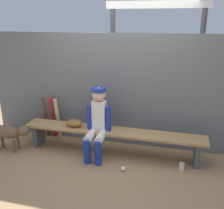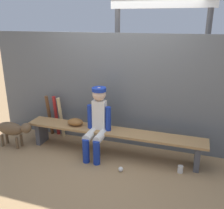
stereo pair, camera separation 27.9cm
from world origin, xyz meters
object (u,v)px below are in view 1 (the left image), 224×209
(player_seated, at_px, (97,121))
(bat_aluminum_red, at_px, (53,117))
(dog, at_px, (9,132))
(bat_wood_natural, at_px, (58,119))
(baseball, at_px, (123,169))
(baseball_glove, at_px, (74,123))
(dugout_bench, at_px, (112,135))
(cup_on_bench, at_px, (96,125))
(bat_wood_dark, at_px, (46,117))
(cup_on_ground, at_px, (182,166))

(player_seated, distance_m, bat_aluminum_red, 1.16)
(dog, bearing_deg, bat_wood_natural, 43.89)
(dog, bearing_deg, baseball, -4.52)
(baseball_glove, xyz_separation_m, dog, (-1.08, -0.30, -0.16))
(dugout_bench, height_order, cup_on_bench, cup_on_bench)
(baseball_glove, bearing_deg, bat_wood_dark, 156.19)
(player_seated, xyz_separation_m, bat_wood_dark, (-1.17, 0.43, -0.21))
(dugout_bench, bearing_deg, cup_on_bench, 176.85)
(bat_aluminum_red, xyz_separation_m, cup_on_ground, (2.41, -0.56, -0.35))
(bat_wood_dark, relative_size, cup_on_ground, 7.61)
(baseball, bearing_deg, cup_on_ground, 16.71)
(dugout_bench, xyz_separation_m, baseball_glove, (-0.67, 0.00, 0.14))
(baseball, bearing_deg, dog, 175.48)
(dugout_bench, relative_size, bat_aluminum_red, 3.72)
(baseball_glove, xyz_separation_m, baseball, (0.96, -0.46, -0.46))
(baseball_glove, height_order, bat_wood_dark, bat_wood_dark)
(dog, bearing_deg, cup_on_bench, 12.29)
(bat_wood_natural, distance_m, cup_on_ground, 2.35)
(bat_aluminum_red, relative_size, cup_on_bench, 7.43)
(player_seated, height_order, bat_wood_dark, player_seated)
(dugout_bench, height_order, bat_wood_natural, bat_wood_natural)
(baseball, relative_size, cup_on_ground, 0.67)
(bat_wood_natural, xyz_separation_m, dog, (-0.63, -0.60, -0.07))
(bat_wood_natural, xyz_separation_m, bat_aluminum_red, (-0.14, 0.06, 0.00))
(dugout_bench, height_order, cup_on_ground, dugout_bench)
(player_seated, relative_size, baseball, 15.55)
(cup_on_ground, bearing_deg, baseball_glove, 173.51)
(dog, bearing_deg, player_seated, 7.17)
(player_seated, xyz_separation_m, dog, (-1.53, -0.19, -0.29))
(dugout_bench, distance_m, cup_on_bench, 0.32)
(baseball, bearing_deg, bat_wood_dark, 155.12)
(dugout_bench, distance_m, cup_on_ground, 1.20)
(bat_wood_dark, height_order, baseball, bat_wood_dark)
(baseball, height_order, cup_on_bench, cup_on_bench)
(cup_on_bench, bearing_deg, cup_on_ground, -8.80)
(dugout_bench, distance_m, bat_aluminum_red, 1.31)
(bat_wood_dark, xyz_separation_m, cup_on_ground, (2.53, -0.52, -0.36))
(baseball_glove, xyz_separation_m, bat_wood_dark, (-0.72, 0.32, -0.08))
(player_seated, xyz_separation_m, baseball, (0.51, -0.35, -0.59))
(baseball_glove, height_order, bat_aluminum_red, bat_aluminum_red)
(cup_on_ground, distance_m, dog, 2.91)
(bat_wood_natural, relative_size, cup_on_bench, 7.41)
(player_seated, relative_size, bat_aluminum_red, 1.41)
(player_seated, relative_size, bat_wood_dark, 1.37)
(baseball_glove, height_order, cup_on_bench, baseball_glove)
(bat_wood_dark, bearing_deg, player_seated, -20.02)
(bat_aluminum_red, bearing_deg, dog, -126.44)
(bat_wood_dark, bearing_deg, bat_wood_natural, -3.51)
(bat_aluminum_red, xyz_separation_m, cup_on_bench, (0.97, -0.34, 0.08))
(dugout_bench, xyz_separation_m, cup_on_bench, (-0.29, 0.02, 0.14))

